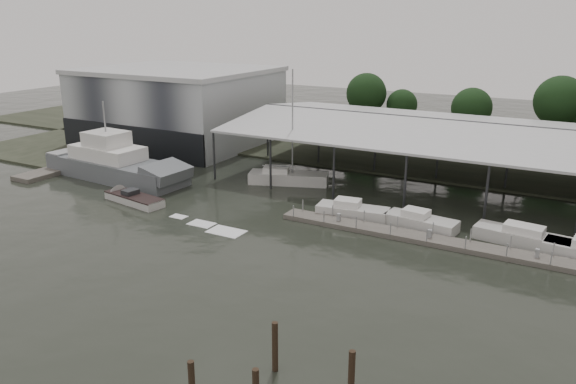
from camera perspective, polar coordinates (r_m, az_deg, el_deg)
The scene contains 13 objects.
ground at distance 44.03m, azimuth -7.44°, elevation -6.03°, with size 200.00×200.00×0.00m, color #242821.
land_strip_far at distance 80.06m, azimuth 10.61°, elevation 4.65°, with size 140.00×30.00×0.30m.
land_strip_west at distance 91.22m, azimuth -16.73°, elevation 5.77°, with size 20.00×40.00×0.30m.
storage_warehouse at distance 82.22m, azimuth -11.10°, elevation 8.64°, with size 24.50×20.50×10.50m.
covered_boat_shed at distance 61.76m, azimuth 21.75°, elevation 5.67°, with size 58.24×24.00×6.96m.
trawler_dock at distance 73.43m, azimuth -20.04°, elevation 2.85°, with size 3.00×18.00×0.50m.
floating_dock at distance 46.60m, azimuth 15.35°, elevation -4.91°, with size 28.00×2.00×1.40m.
grey_trawler at distance 65.52m, azimuth -17.07°, elevation 2.67°, with size 18.82×6.37×8.84m.
white_sailboat at distance 60.99m, azimuth -0.08°, elevation 1.49°, with size 8.87×5.40×12.46m.
speedboat_underway at distance 57.14m, azimuth -15.72°, elevation -0.57°, with size 18.47×4.88×2.00m.
moored_cruiser_0 at distance 51.00m, azimuth 6.51°, elevation -1.92°, with size 6.64×2.98×1.70m.
moored_cruiser_1 at distance 49.37m, azimuth 13.29°, elevation -2.96°, with size 6.33×2.92×1.70m.
moored_cruiser_2 at distance 48.45m, azimuth 23.26°, elevation -4.36°, with size 8.68×3.26×1.70m.
Camera 1 is at (24.37, -32.26, 17.45)m, focal length 35.00 mm.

